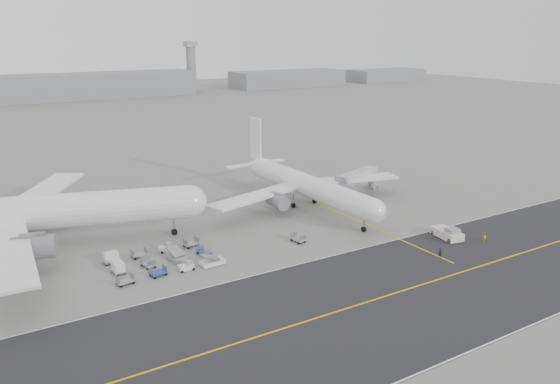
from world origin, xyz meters
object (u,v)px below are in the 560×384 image
airliner_b (305,184)px  pushback_tug (448,233)px  control_tower (191,65)px  jet_bridge (357,178)px  ground_crew_b (484,237)px  airliner_a (26,213)px  ground_crew_a (440,253)px

airliner_b → pushback_tug: (11.42, -29.82, -3.85)m
control_tower → jet_bridge: bearing=-103.6°
control_tower → ground_crew_b: control_tower is taller
airliner_a → airliner_b: bearing=-78.2°
airliner_a → ground_crew_b: size_ratio=32.97×
airliner_a → jet_bridge: 69.84m
control_tower → pushback_tug: (-62.19, -271.46, -15.31)m
ground_crew_a → pushback_tug: bearing=56.8°
airliner_a → pushback_tug: bearing=-100.8°
ground_crew_b → airliner_b: bearing=-87.4°
pushback_tug → jet_bridge: size_ratio=0.55×
control_tower → airliner_b: size_ratio=0.65×
airliner_b → airliner_a: bearing=173.0°
airliner_b → ground_crew_b: (15.67, -34.39, -3.88)m
airliner_b → pushback_tug: 32.16m
ground_crew_a → control_tower: bearing=97.3°
control_tower → ground_crew_b: size_ratio=16.97×
pushback_tug → airliner_b: bearing=119.9°
ground_crew_a → ground_crew_b: size_ratio=0.93×
jet_bridge → ground_crew_a: (-11.85, -36.57, -3.08)m
airliner_a → ground_crew_b: airliner_a is taller
control_tower → jet_bridge: size_ratio=2.09×
airliner_a → ground_crew_a: airliner_a is taller
pushback_tug → jet_bridge: bearing=91.8°
airliner_b → ground_crew_b: 37.99m
control_tower → airliner_a: bearing=-118.4°
control_tower → ground_crew_b: (-57.95, -276.04, -15.33)m
airliner_b → ground_crew_a: (3.50, -35.43, -3.94)m
pushback_tug → ground_crew_b: size_ratio=4.44×
control_tower → pushback_tug: control_tower is taller
airliner_a → pushback_tug: (65.77, -34.86, -5.27)m
control_tower → ground_crew_b: 282.47m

